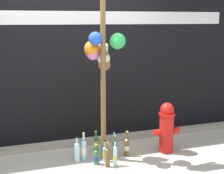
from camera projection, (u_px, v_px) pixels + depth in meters
ground_plane at (95, 170)px, 4.32m from camera, size 14.00×14.00×0.00m
building_wall at (71, 31)px, 5.19m from camera, size 10.00×0.21×3.52m
curb_strip at (79, 143)px, 5.16m from camera, size 8.00×0.12×0.08m
memorial_post at (101, 39)px, 4.39m from camera, size 0.58×0.42×2.81m
fire_hydrant at (167, 127)px, 4.85m from camera, size 0.40×0.24×0.75m
bottle_0 at (77, 151)px, 4.56m from camera, size 0.08×0.08×0.36m
bottle_1 at (115, 149)px, 4.66m from camera, size 0.07×0.07×0.34m
bottle_2 at (115, 156)px, 4.42m from camera, size 0.06×0.06×0.36m
bottle_3 at (96, 143)px, 4.89m from camera, size 0.07×0.07×0.32m
bottle_4 at (84, 150)px, 4.60m from camera, size 0.07×0.07×0.40m
bottle_5 at (127, 146)px, 4.75m from camera, size 0.07×0.07×0.37m
bottle_6 at (108, 157)px, 4.39m from camera, size 0.06×0.06×0.35m
bottle_7 at (105, 154)px, 4.56m from camera, size 0.06×0.06×0.30m
bottle_8 at (96, 157)px, 4.48m from camera, size 0.07×0.07×0.29m
bottle_9 at (114, 145)px, 4.80m from camera, size 0.06×0.06×0.35m
litter_1 at (161, 152)px, 4.91m from camera, size 0.08×0.08×0.01m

